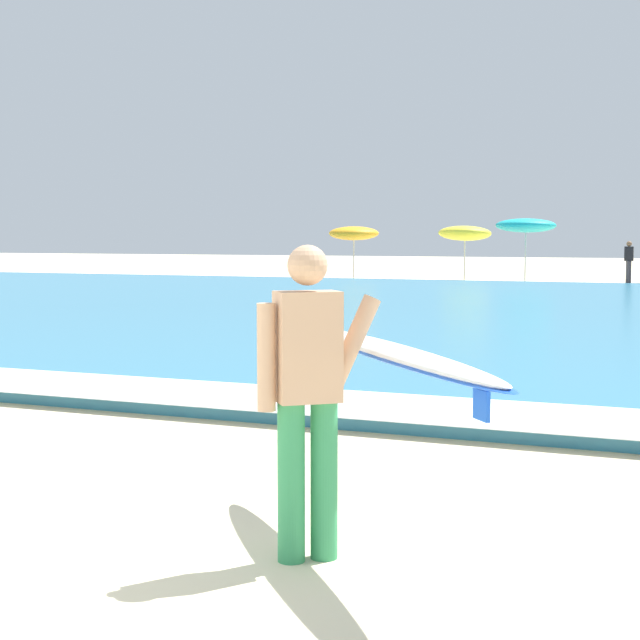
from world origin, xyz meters
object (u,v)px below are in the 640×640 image
object	(u,v)px
beach_umbrella_0	(354,233)
beach_umbrella_1	(465,233)
beach_umbrella_2	(526,226)
beachgoer_near_row_right	(629,261)
surfer_with_board	(350,372)

from	to	relation	value
beach_umbrella_0	beach_umbrella_1	bearing A→B (deg)	17.42
beach_umbrella_1	beach_umbrella_2	xyz separation A→B (m)	(2.70, -1.20, 0.29)
beach_umbrella_1	beach_umbrella_2	distance (m)	2.97
beachgoer_near_row_right	beach_umbrella_1	bearing A→B (deg)	175.89
surfer_with_board	beach_umbrella_2	distance (m)	33.99
beach_umbrella_1	beach_umbrella_2	world-z (taller)	beach_umbrella_2
beach_umbrella_0	beachgoer_near_row_right	distance (m)	10.77
surfer_with_board	beach_umbrella_0	bearing A→B (deg)	111.29
surfer_with_board	beach_umbrella_1	distance (m)	35.73
surfer_with_board	beach_umbrella_1	xyz separation A→B (m)	(-8.71, 34.64, 0.84)
surfer_with_board	beach_umbrella_2	bearing A→B (deg)	100.20
surfer_with_board	beach_umbrella_0	xyz separation A→B (m)	(-12.98, 33.30, 0.84)
surfer_with_board	beachgoer_near_row_right	size ratio (longest dim) A/B	1.51
beach_umbrella_1	beach_umbrella_0	bearing A→B (deg)	-162.58
beach_umbrella_0	beach_umbrella_2	world-z (taller)	beach_umbrella_2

